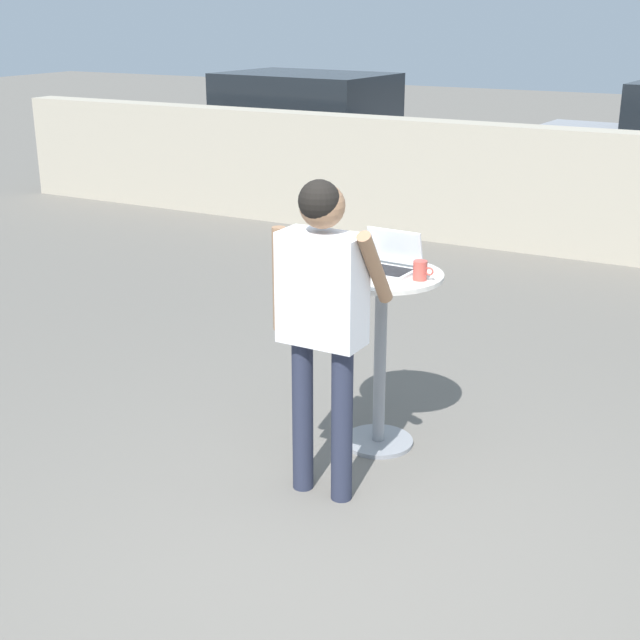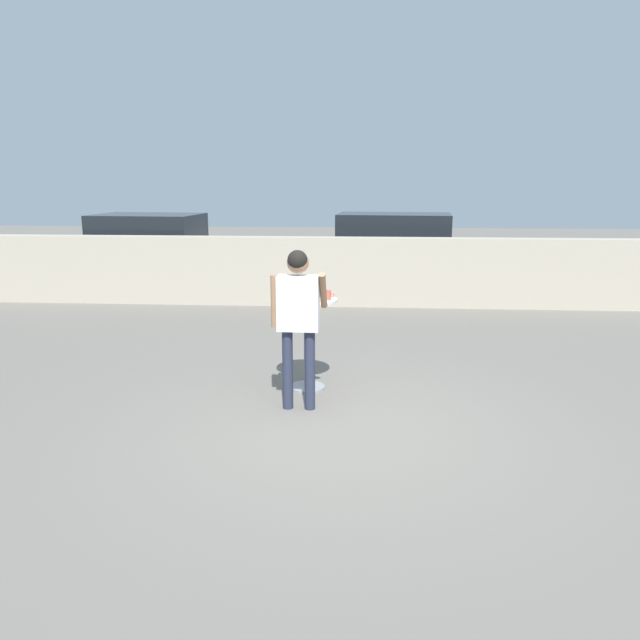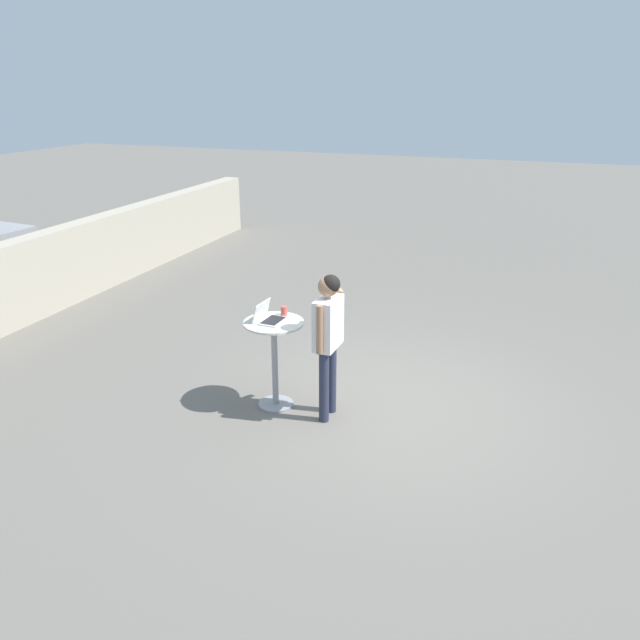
{
  "view_description": "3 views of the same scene",
  "coord_description": "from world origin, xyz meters",
  "px_view_note": "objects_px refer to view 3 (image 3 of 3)",
  "views": [
    {
      "loc": [
        1.45,
        -3.11,
        2.42
      ],
      "look_at": [
        -0.5,
        0.56,
        0.96
      ],
      "focal_mm": 50.0,
      "sensor_mm": 36.0,
      "label": 1
    },
    {
      "loc": [
        0.17,
        -5.59,
        2.36
      ],
      "look_at": [
        -0.27,
        0.63,
        0.94
      ],
      "focal_mm": 35.0,
      "sensor_mm": 36.0,
      "label": 2
    },
    {
      "loc": [
        -6.32,
        -1.52,
        3.55
      ],
      "look_at": [
        -0.66,
        0.57,
        1.22
      ],
      "focal_mm": 35.0,
      "sensor_mm": 36.0,
      "label": 3
    }
  ],
  "objects_px": {
    "cafe_table": "(274,350)",
    "coffee_mug": "(284,311)",
    "laptop": "(269,317)",
    "standing_person": "(328,329)"
  },
  "relations": [
    {
      "from": "laptop",
      "to": "standing_person",
      "type": "distance_m",
      "value": 0.71
    },
    {
      "from": "standing_person",
      "to": "laptop",
      "type": "bearing_deg",
      "value": 87.46
    },
    {
      "from": "laptop",
      "to": "coffee_mug",
      "type": "height_order",
      "value": "laptop"
    },
    {
      "from": "standing_person",
      "to": "coffee_mug",
      "type": "bearing_deg",
      "value": 67.2
    },
    {
      "from": "cafe_table",
      "to": "coffee_mug",
      "type": "bearing_deg",
      "value": -6.53
    },
    {
      "from": "cafe_table",
      "to": "standing_person",
      "type": "bearing_deg",
      "value": -92.48
    },
    {
      "from": "cafe_table",
      "to": "coffee_mug",
      "type": "distance_m",
      "value": 0.46
    },
    {
      "from": "cafe_table",
      "to": "coffee_mug",
      "type": "xyz_separation_m",
      "value": [
        0.23,
        -0.03,
        0.39
      ]
    },
    {
      "from": "laptop",
      "to": "cafe_table",
      "type": "bearing_deg",
      "value": -93.3
    },
    {
      "from": "coffee_mug",
      "to": "laptop",
      "type": "bearing_deg",
      "value": 160.42
    }
  ]
}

